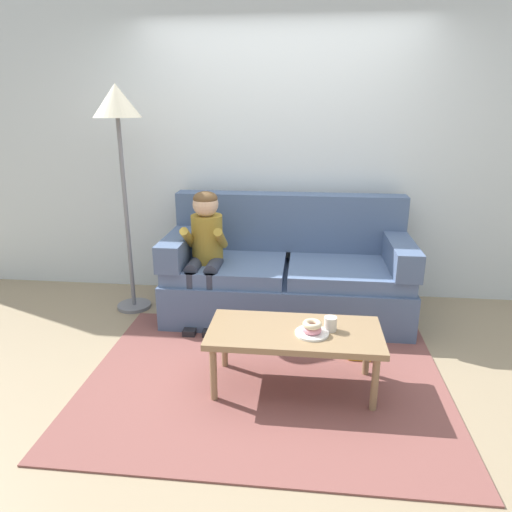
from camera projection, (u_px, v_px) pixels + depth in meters
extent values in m
plane|color=#9E896B|center=(268.00, 361.00, 3.35)|extent=(10.00, 10.00, 0.00)
cube|color=silver|center=(282.00, 147.00, 4.24)|extent=(8.00, 0.10, 2.80)
cube|color=brown|center=(265.00, 380.00, 3.11)|extent=(2.38, 1.83, 0.01)
cube|color=slate|center=(286.00, 295.00, 4.04)|extent=(2.04, 0.90, 0.38)
cube|color=slate|center=(227.00, 267.00, 3.96)|extent=(0.98, 0.74, 0.12)
cube|color=slate|center=(348.00, 272.00, 3.86)|extent=(0.98, 0.74, 0.12)
cube|color=slate|center=(289.00, 222.00, 4.19)|extent=(2.04, 0.20, 0.51)
cube|color=slate|center=(181.00, 245.00, 4.00)|extent=(0.20, 0.90, 0.22)
cube|color=slate|center=(399.00, 252.00, 3.81)|extent=(0.20, 0.90, 0.22)
cube|color=#937551|center=(295.00, 333.00, 2.92)|extent=(1.09, 0.51, 0.04)
cylinder|color=#937551|center=(214.00, 374.00, 2.85)|extent=(0.04, 0.04, 0.38)
cylinder|color=#937551|center=(375.00, 384.00, 2.75)|extent=(0.04, 0.04, 0.38)
cylinder|color=#937551|center=(225.00, 343.00, 3.22)|extent=(0.04, 0.04, 0.38)
cylinder|color=#937551|center=(367.00, 351.00, 3.12)|extent=(0.04, 0.04, 0.38)
cylinder|color=olive|center=(207.00, 239.00, 3.87)|extent=(0.26, 0.26, 0.40)
sphere|color=#DBAD89|center=(205.00, 204.00, 3.76)|extent=(0.21, 0.21, 0.21)
ellipsoid|color=brown|center=(205.00, 198.00, 3.75)|extent=(0.20, 0.20, 0.12)
cylinder|color=#333847|center=(195.00, 266.00, 3.80)|extent=(0.11, 0.30, 0.11)
cylinder|color=#333847|center=(191.00, 299.00, 3.73)|extent=(0.09, 0.09, 0.44)
cube|color=black|center=(191.00, 329.00, 3.76)|extent=(0.10, 0.20, 0.06)
cylinder|color=olive|center=(188.00, 237.00, 3.78)|extent=(0.07, 0.29, 0.23)
cylinder|color=#333847|center=(214.00, 266.00, 3.78)|extent=(0.11, 0.30, 0.11)
cylinder|color=#333847|center=(211.00, 300.00, 3.71)|extent=(0.09, 0.09, 0.44)
cube|color=black|center=(211.00, 330.00, 3.74)|extent=(0.10, 0.20, 0.06)
cylinder|color=olive|center=(221.00, 238.00, 3.75)|extent=(0.07, 0.29, 0.23)
cylinder|color=white|center=(312.00, 333.00, 2.86)|extent=(0.21, 0.21, 0.01)
torus|color=pink|center=(312.00, 329.00, 2.85)|extent=(0.13, 0.13, 0.04)
torus|color=beige|center=(312.00, 324.00, 2.84)|extent=(0.15, 0.15, 0.04)
cylinder|color=silver|center=(330.00, 324.00, 2.90)|extent=(0.08, 0.08, 0.09)
cube|color=gold|center=(359.00, 356.00, 3.37)|extent=(0.16, 0.09, 0.05)
cylinder|color=gold|center=(347.00, 356.00, 3.37)|extent=(0.06, 0.06, 0.05)
cylinder|color=gold|center=(371.00, 357.00, 3.36)|extent=(0.06, 0.06, 0.05)
cylinder|color=slate|center=(134.00, 306.00, 4.24)|extent=(0.30, 0.30, 0.03)
cylinder|color=slate|center=(126.00, 214.00, 3.97)|extent=(0.04, 0.04, 1.69)
cone|color=beige|center=(116.00, 100.00, 3.69)|extent=(0.39, 0.39, 0.26)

